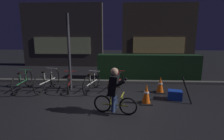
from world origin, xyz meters
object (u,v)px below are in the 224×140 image
parked_bike_leftmost (23,81)px  parked_bike_center_left (70,82)px  street_post (69,53)px  parked_bike_right_mid (116,82)px  traffic_cone_near (146,94)px  cyclist (114,91)px  blue_crate (175,95)px  parked_bike_center_right (92,82)px  traffic_cone_far (160,85)px  closed_umbrella (187,90)px  parked_bike_left_mid (48,81)px

parked_bike_leftmost → parked_bike_center_left: (1.77, 0.13, -0.03)m
street_post → parked_bike_right_mid: (1.77, -0.08, -1.09)m
traffic_cone_near → cyclist: 1.24m
blue_crate → parked_bike_leftmost: bearing=172.9°
parked_bike_leftmost → parked_bike_center_right: parked_bike_leftmost is taller
traffic_cone_far → parked_bike_leftmost: bearing=179.8°
parked_bike_leftmost → parked_bike_center_right: size_ratio=1.08×
street_post → traffic_cone_far: size_ratio=4.71×
parked_bike_right_mid → parked_bike_leftmost: bearing=110.8°
traffic_cone_far → cyclist: cyclist is taller
parked_bike_center_right → blue_crate: bearing=-91.4°
traffic_cone_far → closed_umbrella: size_ratio=0.71×
parked_bike_leftmost → blue_crate: parked_bike_leftmost is taller
street_post → blue_crate: street_post is taller
parked_bike_leftmost → parked_bike_center_right: bearing=-92.9°
parked_bike_left_mid → parked_bike_right_mid: size_ratio=1.14×
parked_bike_leftmost → closed_umbrella: bearing=-104.0°
parked_bike_center_right → parked_bike_right_mid: parked_bike_right_mid is taller
traffic_cone_far → parked_bike_right_mid: bearing=174.6°
parked_bike_left_mid → parked_bike_center_left: size_ratio=1.16×
closed_umbrella → traffic_cone_far: bearing=-4.6°
parked_bike_leftmost → street_post: bearing=-87.9°
parked_bike_center_right → parked_bike_leftmost: bearing=105.6°
parked_bike_center_right → traffic_cone_near: parked_bike_center_right is taller
street_post → parked_bike_leftmost: size_ratio=1.72×
traffic_cone_far → parked_bike_center_right: bearing=177.7°
parked_bike_left_mid → traffic_cone_near: bearing=-99.3°
traffic_cone_far → blue_crate: (0.34, -0.67, -0.14)m
traffic_cone_far → street_post: bearing=176.1°
parked_bike_center_left → parked_bike_right_mid: parked_bike_right_mid is taller
blue_crate → cyclist: (-1.93, -1.13, 0.48)m
closed_umbrella → parked_bike_center_right: bearing=33.7°
street_post → cyclist: (1.78, -2.03, -0.80)m
street_post → parked_bike_center_left: size_ratio=1.90×
traffic_cone_far → blue_crate: traffic_cone_far is taller
parked_bike_center_left → traffic_cone_far: (3.38, -0.15, -0.03)m
parked_bike_right_mid → parked_bike_center_left: bearing=108.7°
parked_bike_center_left → cyclist: (1.78, -1.94, 0.31)m
parked_bike_leftmost → parked_bike_center_left: parked_bike_leftmost is taller
parked_bike_right_mid → closed_umbrella: bearing=-97.1°
traffic_cone_near → closed_umbrella: size_ratio=0.72×
parked_bike_leftmost → traffic_cone_near: 4.63m
parked_bike_left_mid → blue_crate: bearing=-90.7°
parked_bike_center_right → blue_crate: 2.96m
traffic_cone_near → parked_bike_center_left: bearing=155.9°
parked_bike_center_left → parked_bike_leftmost: bearing=83.4°
parked_bike_center_left → street_post: bearing=-12.5°
traffic_cone_far → traffic_cone_near: bearing=-121.3°
parked_bike_left_mid → parked_bike_center_left: bearing=-78.1°
parked_bike_right_mid → cyclist: size_ratio=1.23×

